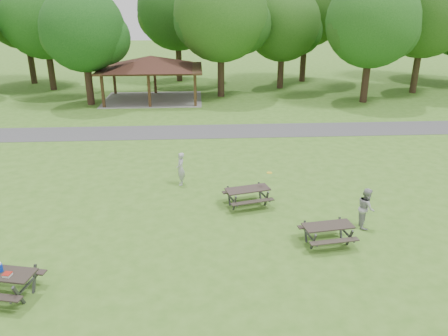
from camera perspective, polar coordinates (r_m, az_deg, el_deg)
ground at (r=16.31m, az=-2.70°, el=-9.51°), size 160.00×160.00×0.00m
asphalt_path at (r=29.21m, az=-3.15°, el=4.78°), size 120.00×3.20×0.02m
pavilion at (r=38.55m, az=-9.51°, el=13.26°), size 8.60×7.01×3.76m
tree_row_c at (r=45.21m, az=-22.35°, el=17.63°), size 8.19×7.80×10.67m
tree_row_d at (r=37.65m, az=-17.77°, el=16.53°), size 6.93×6.60×9.27m
tree_row_e at (r=39.10m, az=-0.27°, el=19.12°), size 8.40×8.00×11.02m
tree_row_f at (r=43.36m, az=7.79°, el=17.93°), size 7.35×7.00×9.55m
tree_row_g at (r=38.76m, az=18.89°, el=17.35°), size 7.77×7.40×10.25m
tree_row_h at (r=44.39m, az=24.87°, el=17.87°), size 8.61×8.20×11.37m
tree_deep_a at (r=49.47m, az=-24.64°, el=18.21°), size 8.40×8.00×11.38m
tree_deep_b at (r=47.07m, az=-6.01°, el=19.54°), size 8.40×8.00×11.13m
tree_deep_c at (r=47.36m, az=10.87°, el=19.98°), size 8.82×8.40×11.90m
tree_deep_d at (r=53.33m, az=24.83°, el=18.17°), size 8.40×8.00×11.27m
picnic_table_middle at (r=18.67m, az=3.10°, el=-3.23°), size 2.17×1.90×0.81m
picnic_table_far at (r=16.30m, az=13.40°, el=-7.83°), size 1.97×1.67×0.78m
frisbee_in_flight at (r=18.47m, az=5.95°, el=-0.62°), size 0.25×0.25×0.02m
frisbee_thrower at (r=20.73m, az=-5.68°, el=-0.11°), size 0.38×0.58×1.59m
frisbee_catcher at (r=17.75m, az=18.06°, el=-4.96°), size 0.72×0.86×1.61m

